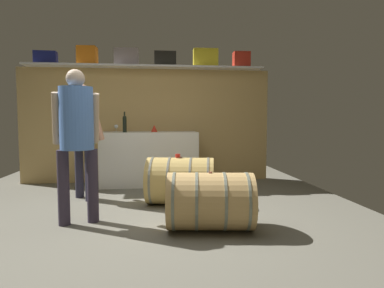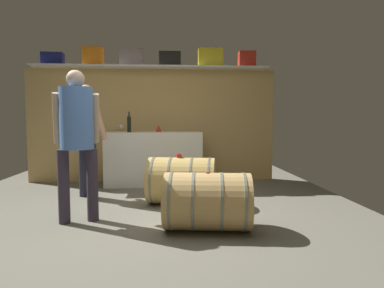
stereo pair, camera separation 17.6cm
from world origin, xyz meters
The scene contains 18 objects.
ground_plane centered at (0.00, 0.64, -0.01)m, with size 5.65×8.34×0.02m, color #696659.
back_wall_panel centered at (0.00, 2.57, 1.01)m, with size 4.45×0.10×2.03m, color tan.
high_shelf_board centered at (0.00, 2.42, 2.05)m, with size 4.09×0.40×0.03m, color silver.
toolcase_navy centered at (-1.70, 2.42, 2.17)m, with size 0.36×0.18×0.21m, color navy.
toolcase_orange centered at (-1.01, 2.42, 2.22)m, with size 0.31×0.25×0.31m, color orange.
toolcase_grey centered at (-0.35, 2.42, 2.21)m, with size 0.40×0.18×0.29m, color gray.
toolcase_black centered at (0.32, 2.42, 2.19)m, with size 0.38×0.25×0.25m, color black.
toolcase_yellow centered at (1.04, 2.42, 2.22)m, with size 0.43×0.21×0.32m, color yellow.
toolcase_red centered at (1.69, 2.42, 2.20)m, with size 0.29×0.21×0.28m, color red.
work_cabinet centered at (0.03, 2.21, 0.46)m, with size 1.63×0.61×0.92m, color white.
wine_bottle_dark centered at (-0.36, 2.02, 1.07)m, with size 0.06×0.06×0.34m.
wine_glass centered at (-0.55, 2.43, 1.00)m, with size 0.07×0.07×0.12m.
red_funnel centered at (0.12, 2.17, 0.98)m, with size 0.11×0.11×0.12m, color red.
wine_barrel_near centered at (0.46, 0.85, 0.32)m, with size 0.97×0.77×0.64m.
wine_barrel_far centered at (0.68, -0.20, 0.30)m, with size 0.94×0.69×0.60m.
tasting_cup centered at (0.42, 0.85, 0.65)m, with size 0.07×0.07×0.04m, color red.
winemaker_pouring centered at (-0.71, 0.17, 1.02)m, with size 0.53×0.46×1.66m.
visitor_tasting centered at (-0.87, 1.29, 1.00)m, with size 0.49×0.51×1.62m.
Camera 1 is at (0.12, -3.49, 1.14)m, focal length 30.92 mm.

